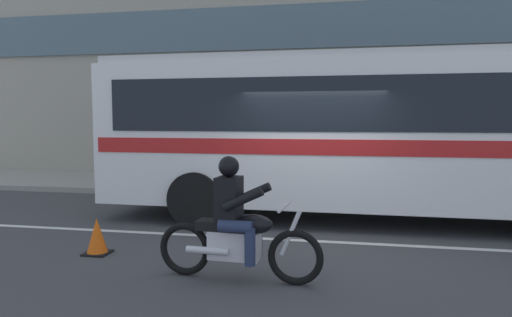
% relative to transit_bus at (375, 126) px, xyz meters
% --- Properties ---
extents(ground_plane, '(60.00, 60.00, 0.00)m').
position_rel_transit_bus_xyz_m(ground_plane, '(-1.12, -1.19, -1.88)').
color(ground_plane, '#3D3D3F').
extents(sidewalk_curb, '(28.00, 3.80, 0.15)m').
position_rel_transit_bus_xyz_m(sidewalk_curb, '(-1.12, 3.91, -1.81)').
color(sidewalk_curb, gray).
rests_on(sidewalk_curb, ground_plane).
extents(lane_center_stripe, '(26.60, 0.14, 0.01)m').
position_rel_transit_bus_xyz_m(lane_center_stripe, '(-1.12, -1.79, -1.88)').
color(lane_center_stripe, silver).
rests_on(lane_center_stripe, ground_plane).
extents(transit_bus, '(10.66, 2.70, 3.22)m').
position_rel_transit_bus_xyz_m(transit_bus, '(0.00, 0.00, 0.00)').
color(transit_bus, white).
rests_on(transit_bus, ground_plane).
extents(motorcycle_with_rider, '(2.14, 0.64, 1.56)m').
position_rel_transit_bus_xyz_m(motorcycle_with_rider, '(-1.86, -3.84, -1.23)').
color(motorcycle_with_rider, black).
rests_on(motorcycle_with_rider, ground_plane).
extents(fire_hydrant, '(0.22, 0.30, 0.75)m').
position_rel_transit_bus_xyz_m(fire_hydrant, '(-6.08, 2.43, -1.36)').
color(fire_hydrant, '#4C8C3F').
rests_on(fire_hydrant, sidewalk_curb).
extents(traffic_cone, '(0.36, 0.36, 0.55)m').
position_rel_transit_bus_xyz_m(traffic_cone, '(-4.18, -3.15, -1.62)').
color(traffic_cone, '#EA590F').
rests_on(traffic_cone, ground_plane).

